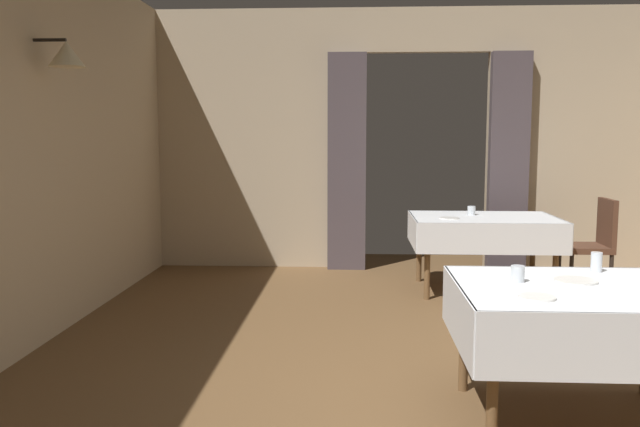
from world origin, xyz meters
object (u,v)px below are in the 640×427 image
dining_table_far (484,226)px  plate_mid_b (537,297)px  glass_mid_c (518,274)px  plate_far_b (449,218)px  glass_far_a (471,210)px  chair_far_right (594,240)px  plate_mid_d (576,281)px  dining_table_mid (581,305)px  glass_mid_a (596,262)px

dining_table_far → plate_mid_b: (-0.39, -3.33, 0.10)m
glass_mid_c → plate_far_b: (0.02, 2.77, -0.04)m
glass_far_a → plate_far_b: (-0.27, -0.32, -0.04)m
chair_far_right → plate_mid_d: chair_far_right is taller
glass_mid_c → chair_far_right: bearing=63.6°
dining_table_mid → dining_table_far: size_ratio=0.92×
plate_mid_d → glass_far_a: (-0.03, 3.08, 0.04)m
plate_mid_b → glass_mid_c: (-0.01, 0.36, 0.04)m
glass_far_a → glass_mid_c: bearing=-95.3°
plate_mid_d → glass_far_a: size_ratio=2.50×
chair_far_right → plate_far_b: bearing=-170.9°
dining_table_far → glass_mid_a: size_ratio=12.22×
plate_mid_d → glass_mid_a: bearing=53.0°
dining_table_far → glass_far_a: 0.22m
chair_far_right → glass_mid_a: size_ratio=7.94×
plate_mid_b → dining_table_mid: bearing=41.3°
dining_table_mid → plate_far_b: bearing=95.8°
glass_mid_a → plate_mid_b: size_ratio=0.64×
glass_mid_a → plate_mid_d: glass_mid_a is taller
chair_far_right → glass_far_a: 1.24m
dining_table_far → glass_far_a: bearing=128.7°
dining_table_mid → plate_mid_d: 0.16m
plate_mid_d → plate_far_b: 2.77m
dining_table_mid → glass_far_a: 3.19m
glass_mid_c → dining_table_mid: bearing=-16.5°
dining_table_far → glass_mid_a: bearing=-87.1°
glass_mid_a → glass_mid_c: glass_mid_a is taller
plate_far_b → glass_far_a: bearing=50.4°
dining_table_far → plate_mid_d: bearing=-91.4°
glass_far_a → glass_mid_a: bearing=-85.2°
chair_far_right → plate_mid_b: (-1.49, -3.38, 0.24)m
dining_table_mid → glass_mid_a: (0.21, 0.39, 0.16)m
dining_table_mid → chair_far_right: chair_far_right is taller
glass_mid_c → glass_far_a: (0.29, 3.10, 0.00)m
plate_far_b → glass_mid_c: bearing=-90.5°
plate_far_b → plate_mid_d: bearing=-83.9°
plate_mid_b → plate_far_b: (0.02, 3.14, 0.00)m
glass_mid_a → glass_mid_c: bearing=-150.6°
dining_table_far → plate_far_b: bearing=-152.5°
glass_mid_c → plate_far_b: size_ratio=0.48×
dining_table_far → plate_far_b: 0.43m
dining_table_mid → plate_mid_d: (0.01, 0.11, 0.11)m
chair_far_right → glass_mid_c: (-1.49, -3.01, 0.28)m
plate_mid_b → glass_mid_c: bearing=91.1°
glass_mid_c → plate_mid_d: size_ratio=0.39×
dining_table_mid → glass_mid_a: glass_mid_a is taller
glass_mid_a → dining_table_far: bearing=92.9°
dining_table_mid → plate_mid_d: bearing=87.4°
dining_table_mid → plate_mid_b: 0.42m
dining_table_far → glass_mid_a: 2.68m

